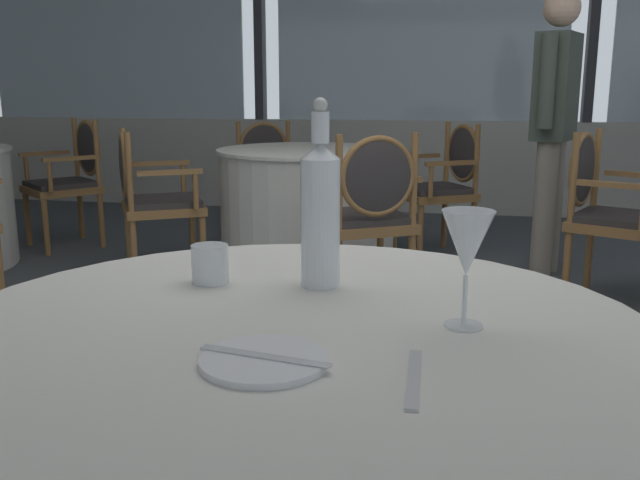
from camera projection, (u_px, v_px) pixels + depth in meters
name	position (u px, v px, depth m)	size (l,w,h in m)	color
ground_plane	(347.00, 396.00, 2.67)	(14.21, 14.21, 0.00)	#4C5156
window_wall_far	(417.00, 98.00, 6.38)	(9.49, 0.14, 2.63)	beige
side_plate	(264.00, 360.00, 1.00)	(0.19, 0.19, 0.01)	white
butter_knife	(264.00, 357.00, 1.00)	(0.20, 0.02, 0.00)	silver
dinner_fork	(414.00, 378.00, 0.95)	(0.20, 0.02, 0.00)	silver
water_bottle	(320.00, 211.00, 1.37)	(0.08, 0.08, 0.37)	white
wine_glass	(467.00, 245.00, 1.13)	(0.09, 0.09, 0.20)	white
water_tumbler	(210.00, 264.00, 1.41)	(0.08, 0.08, 0.08)	white
dining_chair_0_3	(605.00, 203.00, 3.72)	(0.61, 0.64, 0.93)	olive
background_table_1	(307.00, 208.00, 4.52)	(1.16, 1.16, 0.77)	silver
dining_chair_1_0	(268.00, 170.00, 5.42)	(0.65, 0.63, 0.89)	olive
dining_chair_1_1	(149.00, 192.00, 4.17)	(0.63, 0.65, 0.91)	olive
dining_chair_1_2	(367.00, 207.00, 3.56)	(0.65, 0.63, 0.94)	olive
dining_chair_1_3	(445.00, 179.00, 4.81)	(0.63, 0.65, 0.91)	olive
dining_chair_2_0	(72.00, 173.00, 5.10)	(0.66, 0.65, 0.93)	olive
diner_person_1	(554.00, 116.00, 4.21)	(0.31, 0.50, 1.71)	gray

